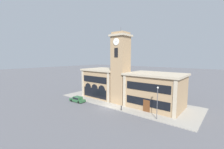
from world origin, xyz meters
The scene contains 8 objects.
ground_plane centered at (0.00, 0.00, 0.00)m, with size 300.00×300.00×0.00m, color #56565B.
sidewalk_kerb centered at (0.00, 6.82, 0.07)m, with size 36.29×13.63×0.15m.
clock_tower centered at (0.00, 4.80, 8.90)m, with size 4.34×4.34×18.88m.
town_hall_left_wing centered at (-7.41, 7.27, 4.16)m, with size 11.29×9.35×8.28m.
town_hall_right_wing centered at (8.13, 7.28, 4.03)m, with size 12.72×9.35×8.01m.
parked_car_near centered at (-9.36, -1.45, 0.72)m, with size 4.52×2.08×1.39m.
street_lamp centered at (11.35, 0.67, 4.15)m, with size 0.36×0.36×6.16m.
bollard centered at (3.50, 0.28, 0.67)m, with size 0.18×0.18×1.06m.
Camera 1 is at (21.74, -25.43, 11.65)m, focal length 24.00 mm.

